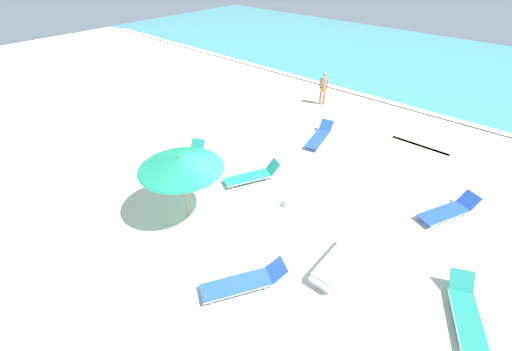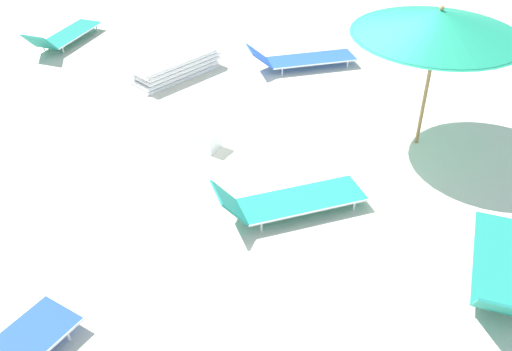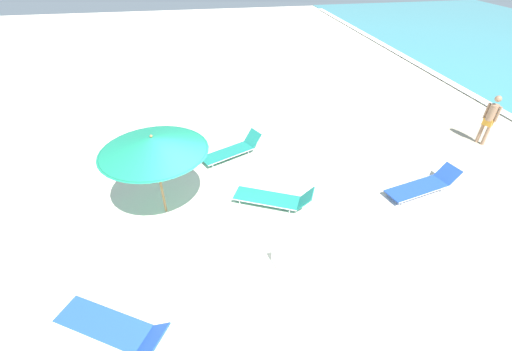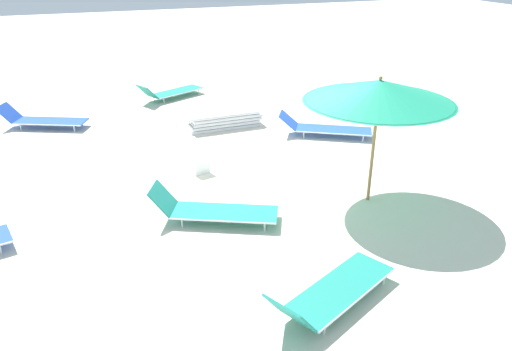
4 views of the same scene
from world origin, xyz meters
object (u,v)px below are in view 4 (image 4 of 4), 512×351
Objects in this scene: sun_lounger_mid_beach_solo at (331,293)px; cooler_box at (197,163)px; lounger_stack at (224,119)px; sun_lounger_near_water_left at (42,119)px; sun_lounger_mid_beach_pair_a at (212,210)px; beach_umbrella at (379,91)px; sun_lounger_under_umbrella at (324,128)px; sun_lounger_near_water_right at (171,92)px.

sun_lounger_mid_beach_solo is 3.75× the size of cooler_box.
sun_lounger_mid_beach_solo reaches higher than lounger_stack.
sun_lounger_near_water_left is 6.76m from sun_lounger_mid_beach_pair_a.
sun_lounger_near_water_left is (6.40, 5.69, -1.84)m from beach_umbrella.
sun_lounger_near_water_left is at bearing 95.04° from sun_lounger_under_umbrella.
sun_lounger_mid_beach_pair_a is at bearing 157.84° from cooler_box.
sun_lounger_near_water_right is at bearing 14.63° from beach_umbrella.
sun_lounger_near_water_left and sun_lounger_near_water_right have the same top height.
beach_umbrella is at bearing -146.48° from cooler_box.
lounger_stack is 2.80m from cooler_box.
cooler_box is (-0.97, 3.45, -0.02)m from sun_lounger_under_umbrella.
cooler_box is at bearing 150.12° from lounger_stack.
sun_lounger_mid_beach_solo is 2.81m from sun_lounger_mid_beach_pair_a.
cooler_box is (-5.55, 0.57, -0.03)m from sun_lounger_near_water_right.
sun_lounger_mid_beach_solo is at bearing 139.44° from beach_umbrella.
sun_lounger_mid_beach_pair_a is (-3.09, 3.73, 0.01)m from sun_lounger_under_umbrella.
beach_umbrella is 1.15× the size of sun_lounger_under_umbrella.
cooler_box is (-4.04, -3.06, -0.03)m from sun_lounger_near_water_left.
sun_lounger_mid_beach_solo is at bearing -133.33° from sun_lounger_near_water_left.
sun_lounger_mid_beach_pair_a is (0.24, 2.91, -1.83)m from beach_umbrella.
sun_lounger_near_water_right is 7.71m from sun_lounger_mid_beach_pair_a.
beach_umbrella is at bearing -66.43° from sun_lounger_mid_beach_solo.
sun_lounger_mid_beach_solo is at bearing 171.82° from cooler_box.
sun_lounger_near_water_left is at bearing -3.69° from sun_lounger_mid_beach_solo.
sun_lounger_near_water_left is 3.90× the size of cooler_box.
sun_lounger_near_water_left is at bearing 49.94° from sun_lounger_mid_beach_pair_a.
sun_lounger_mid_beach_solo is (-10.35, 0.02, 0.00)m from sun_lounger_near_water_right.
sun_lounger_near_water_right is at bearing -20.54° from cooler_box.
cooler_box is (2.11, -0.28, -0.03)m from sun_lounger_mid_beach_pair_a.
lounger_stack is 3.41× the size of cooler_box.
sun_lounger_mid_beach_pair_a is 2.13m from cooler_box.
sun_lounger_under_umbrella is 3.93× the size of cooler_box.
sun_lounger_near_water_left is 5.07m from cooler_box.
beach_umbrella is 1.18× the size of sun_lounger_near_water_right.
sun_lounger_near_water_right is 1.00× the size of sun_lounger_mid_beach_pair_a.
sun_lounger_mid_beach_pair_a is at bearing 147.61° from sun_lounger_near_water_right.
sun_lounger_mid_beach_pair_a reaches higher than sun_lounger_near_water_right.
sun_lounger_mid_beach_pair_a is at bearing -131.20° from sun_lounger_near_water_left.
sun_lounger_mid_beach_solo reaches higher than sun_lounger_near_water_right.
sun_lounger_near_water_right is 3.81× the size of cooler_box.
sun_lounger_near_water_right is at bearing 62.48° from sun_lounger_under_umbrella.
beach_umbrella is at bearing -163.51° from sun_lounger_under_umbrella.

